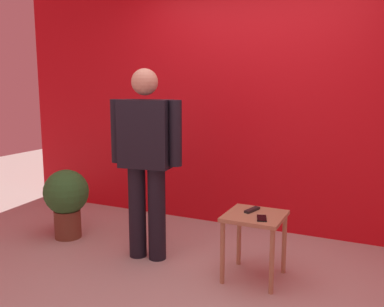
# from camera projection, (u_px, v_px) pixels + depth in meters

# --- Properties ---
(ground_plane) EXTENTS (12.00, 12.00, 0.00)m
(ground_plane) POSITION_uv_depth(u_px,v_px,m) (182.00, 287.00, 3.21)
(ground_plane) COLOR #B7B2A8
(back_wall_red) EXTENTS (5.71, 0.12, 2.95)m
(back_wall_red) POSITION_uv_depth(u_px,v_px,m) (251.00, 88.00, 4.38)
(back_wall_red) COLOR red
(back_wall_red) RESTS_ON ground_plane
(standing_person) EXTENTS (0.65, 0.27, 1.64)m
(standing_person) POSITION_uv_depth(u_px,v_px,m) (146.00, 155.00, 3.61)
(standing_person) COLOR black
(standing_person) RESTS_ON ground_plane
(side_table) EXTENTS (0.44, 0.44, 0.52)m
(side_table) POSITION_uv_depth(u_px,v_px,m) (255.00, 226.00, 3.30)
(side_table) COLOR tan
(side_table) RESTS_ON ground_plane
(cell_phone) EXTENTS (0.11, 0.16, 0.01)m
(cell_phone) POSITION_uv_depth(u_px,v_px,m) (262.00, 218.00, 3.17)
(cell_phone) COLOR black
(cell_phone) RESTS_ON side_table
(tv_remote) EXTENTS (0.09, 0.18, 0.02)m
(tv_remote) POSITION_uv_depth(u_px,v_px,m) (252.00, 210.00, 3.36)
(tv_remote) COLOR black
(tv_remote) RESTS_ON side_table
(potted_plant) EXTENTS (0.44, 0.44, 0.69)m
(potted_plant) POSITION_uv_depth(u_px,v_px,m) (66.00, 198.00, 4.18)
(potted_plant) COLOR brown
(potted_plant) RESTS_ON ground_plane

